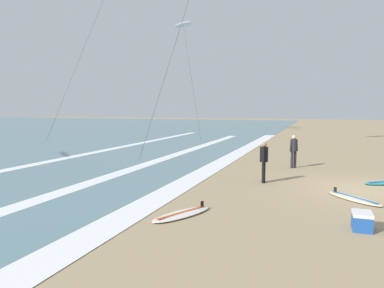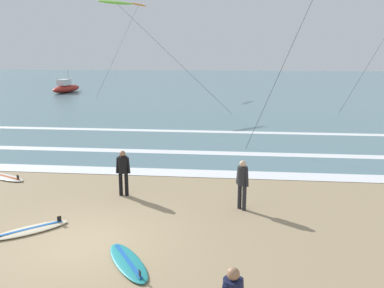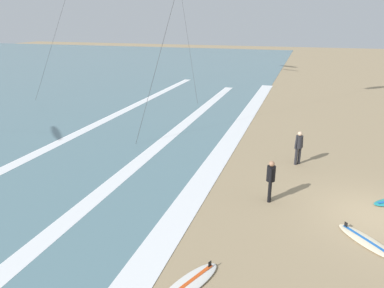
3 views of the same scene
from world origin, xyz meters
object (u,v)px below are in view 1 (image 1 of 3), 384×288
(surfer_left_near, at_px, (294,148))
(surfboard_left_pile, at_px, (182,214))
(surfboard_foreground_flat, at_px, (354,198))
(cooler_box, at_px, (362,221))
(kite_white_high_right, at_px, (183,25))
(surfer_foreground_main, at_px, (264,158))

(surfer_left_near, bearing_deg, surfboard_left_pile, 166.05)
(surfboard_foreground_flat, xyz_separation_m, surfboard_left_pile, (-3.40, 4.58, 0.00))
(surfboard_foreground_flat, height_order, cooler_box, cooler_box)
(surfboard_left_pile, bearing_deg, surfboard_foreground_flat, -53.39)
(surfboard_foreground_flat, bearing_deg, surfer_left_near, 21.20)
(kite_white_high_right, xyz_separation_m, cooler_box, (-28.14, -15.00, -11.27))
(surfboard_foreground_flat, relative_size, surfboard_left_pile, 0.91)
(kite_white_high_right, relative_size, cooler_box, 19.24)
(surfer_foreground_main, bearing_deg, surfboard_foreground_flat, -120.12)
(surfboard_left_pile, bearing_deg, cooler_box, -86.14)
(surfboard_left_pile, distance_m, kite_white_high_right, 32.41)
(kite_white_high_right, bearing_deg, surfer_left_near, -146.28)
(surfboard_left_pile, relative_size, cooler_box, 3.52)
(surfer_foreground_main, bearing_deg, kite_white_high_right, 27.21)
(surfer_foreground_main, bearing_deg, surfer_left_near, -11.92)
(surfboard_left_pile, xyz_separation_m, kite_white_high_right, (28.45, 10.50, 11.44))
(surfer_foreground_main, bearing_deg, surfboard_left_pile, 164.49)
(surfer_foreground_main, relative_size, kite_white_high_right, 0.14)
(surfboard_left_pile, bearing_deg, surfer_left_near, -13.95)
(surfer_left_near, bearing_deg, surfboard_foreground_flat, -158.80)
(surfer_left_near, xyz_separation_m, surfboard_left_pile, (-9.27, 2.30, -0.91))
(surfboard_foreground_flat, relative_size, cooler_box, 3.19)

